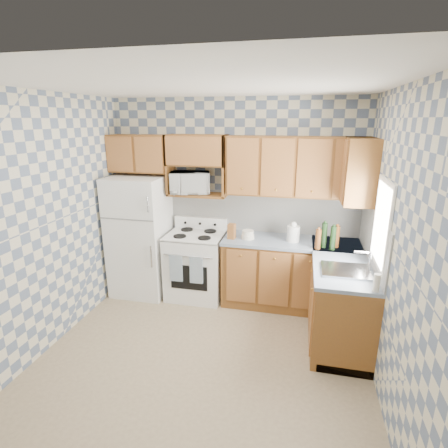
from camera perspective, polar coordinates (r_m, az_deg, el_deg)
The scene contains 30 objects.
floor at distance 3.99m, azimuth -3.29°, elevation -20.61°, with size 3.40×3.40×0.00m, color #7F6B51.
back_wall at distance 4.85m, azimuth 1.65°, elevation 3.99°, with size 3.40×0.02×2.70m, color slate.
right_wall at distance 3.32m, azimuth 25.85°, elevation -3.79°, with size 0.02×3.20×2.70m, color slate.
backsplash_back at distance 4.81m, azimuth 6.28°, elevation 1.97°, with size 2.60×0.01×0.56m, color white.
backsplash_right at distance 4.10m, azimuth 23.12°, elevation -1.93°, with size 0.01×1.60×0.56m, color white.
refrigerator at distance 5.07m, azimuth -13.50°, elevation -1.91°, with size 0.75×0.70×1.68m, color white.
stove_body at distance 4.94m, azimuth -4.58°, elevation -6.82°, with size 0.76×0.65×0.90m, color white.
cooktop at distance 4.78m, azimuth -4.70°, elevation -1.80°, with size 0.76×0.65×0.03m, color silver.
backguard at distance 5.00m, azimuth -3.79°, elevation 0.20°, with size 0.76×0.08×0.17m, color white.
dish_towel_left at distance 4.65m, azimuth -7.85°, elevation -7.16°, with size 0.17×0.03×0.37m, color navy.
dish_towel_right at distance 4.57m, azimuth -4.55°, elevation -7.51°, with size 0.17×0.03×0.37m, color navy.
base_cabinets_back at distance 4.77m, azimuth 10.70°, elevation -8.08°, with size 1.75×0.60×0.88m, color brown.
base_cabinets_right at distance 4.35m, azimuth 18.14°, elevation -11.24°, with size 0.60×1.60×0.88m, color brown.
countertop_back at distance 4.59m, azimuth 11.01°, elevation -2.89°, with size 1.77×0.63×0.04m, color slate.
countertop_right at distance 4.16m, azimuth 18.64°, elevation -5.61°, with size 0.63×1.60×0.04m, color slate.
upper_cabinets_back at distance 4.51m, azimuth 11.75°, elevation 9.15°, with size 1.75×0.33×0.74m, color brown.
upper_cabinets_fridge at distance 5.01m, azimuth -13.61°, elevation 11.13°, with size 0.82×0.33×0.50m, color brown.
upper_cabinets_right at distance 4.37m, azimuth 21.10°, elevation 8.16°, with size 0.33×0.70×0.74m, color brown.
microwave_shelf at distance 4.79m, azimuth -4.28°, elevation 4.82°, with size 0.80×0.33×0.03m, color brown.
microwave at distance 4.80m, azimuth -5.57°, elevation 6.77°, with size 0.53×0.36×0.29m, color white.
sink at distance 3.83m, azimuth 19.23°, elevation -7.22°, with size 0.48×0.40×0.03m, color #B7B7BC.
window at distance 3.70m, azimuth 24.37°, elevation 0.06°, with size 0.02×0.66×0.86m, color white.
bottle_0 at distance 4.39m, azimuth 16.01°, elevation -1.76°, with size 0.07×0.07×0.31m, color black.
bottle_1 at distance 4.35m, azimuth 17.35°, elevation -2.22°, with size 0.07×0.07×0.29m, color black.
bottle_2 at distance 4.45m, azimuth 17.89°, elevation -1.97°, with size 0.07×0.07×0.27m, color brown.
bottle_3 at distance 4.32m, azimuth 15.10°, elevation -2.42°, with size 0.07×0.07×0.25m, color brown.
knife_block at distance 4.55m, azimuth 1.26°, elevation -1.19°, with size 0.09×0.09×0.20m, color brown.
electric_kettle at distance 4.53m, azimuth 11.24°, elevation -1.57°, with size 0.16×0.16×0.20m, color white.
food_containers at distance 4.57m, azimuth 3.92°, elevation -1.72°, with size 0.17×0.17×0.11m, color silver, non-canonical shape.
soap_bottle at distance 3.47m, azimuth 23.66°, elevation -8.79°, with size 0.06×0.06×0.17m, color silver.
Camera 1 is at (0.91, -3.04, 2.42)m, focal length 28.00 mm.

